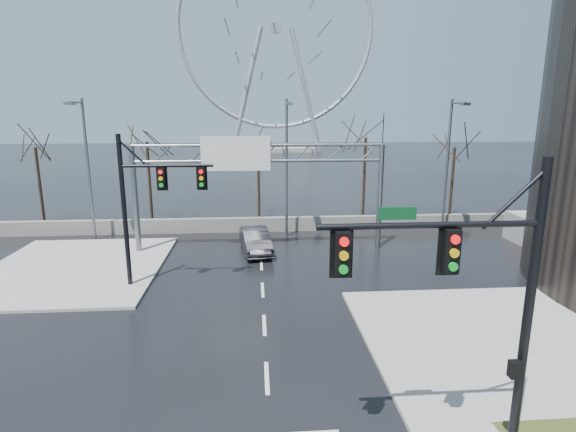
{
  "coord_description": "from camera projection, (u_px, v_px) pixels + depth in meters",
  "views": [
    {
      "loc": [
        -0.29,
        -13.97,
        8.97
      ],
      "look_at": [
        1.31,
        7.7,
        4.0
      ],
      "focal_mm": 28.0,
      "sensor_mm": 36.0,
      "label": 1
    }
  ],
  "objects": [
    {
      "name": "ground",
      "position": [
        267.0,
        378.0,
        15.6
      ],
      "size": [
        260.0,
        260.0,
        0.0
      ],
      "primitive_type": "plane",
      "color": "black",
      "rests_on": "ground"
    },
    {
      "name": "sidewalk_right_ext",
      "position": [
        511.0,
        338.0,
        18.25
      ],
      "size": [
        12.0,
        10.0,
        0.15
      ],
      "primitive_type": "cube",
      "color": "gray",
      "rests_on": "ground"
    },
    {
      "name": "sidewalk_far",
      "position": [
        75.0,
        268.0,
        26.46
      ],
      "size": [
        10.0,
        12.0,
        0.15
      ],
      "primitive_type": "cube",
      "color": "gray",
      "rests_on": "ground"
    },
    {
      "name": "barrier_wall",
      "position": [
        260.0,
        224.0,
        34.92
      ],
      "size": [
        52.0,
        0.5,
        1.1
      ],
      "primitive_type": "cube",
      "color": "slate",
      "rests_on": "ground"
    },
    {
      "name": "signal_mast_near",
      "position": [
        480.0,
        285.0,
        10.96
      ],
      "size": [
        5.52,
        0.41,
        8.0
      ],
      "color": "black",
      "rests_on": "ground"
    },
    {
      "name": "signal_mast_far",
      "position": [
        146.0,
        197.0,
        22.82
      ],
      "size": [
        4.72,
        0.41,
        8.0
      ],
      "color": "black",
      "rests_on": "ground"
    },
    {
      "name": "sign_gantry",
      "position": [
        254.0,
        174.0,
        28.97
      ],
      "size": [
        16.36,
        0.4,
        7.6
      ],
      "color": "slate",
      "rests_on": "ground"
    },
    {
      "name": "streetlight_left",
      "position": [
        86.0,
        159.0,
        31.09
      ],
      "size": [
        0.5,
        2.55,
        10.0
      ],
      "color": "slate",
      "rests_on": "ground"
    },
    {
      "name": "streetlight_mid",
      "position": [
        287.0,
        158.0,
        32.09
      ],
      "size": [
        0.5,
        2.55,
        10.0
      ],
      "color": "slate",
      "rests_on": "ground"
    },
    {
      "name": "streetlight_right",
      "position": [
        450.0,
        157.0,
        32.95
      ],
      "size": [
        0.5,
        2.55,
        10.0
      ],
      "color": "slate",
      "rests_on": "ground"
    },
    {
      "name": "tree_far_left",
      "position": [
        36.0,
        156.0,
        36.4
      ],
      "size": [
        3.5,
        3.5,
        7.0
      ],
      "color": "black",
      "rests_on": "ground"
    },
    {
      "name": "tree_left",
      "position": [
        147.0,
        151.0,
        36.47
      ],
      "size": [
        3.75,
        3.75,
        7.5
      ],
      "color": "black",
      "rests_on": "ground"
    },
    {
      "name": "tree_center",
      "position": [
        258.0,
        159.0,
        38.27
      ],
      "size": [
        3.25,
        3.25,
        6.5
      ],
      "color": "black",
      "rests_on": "ground"
    },
    {
      "name": "tree_right",
      "position": [
        365.0,
        147.0,
        37.71
      ],
      "size": [
        3.9,
        3.9,
        7.8
      ],
      "color": "black",
      "rests_on": "ground"
    },
    {
      "name": "tree_far_right",
      "position": [
        454.0,
        156.0,
        38.95
      ],
      "size": [
        3.4,
        3.4,
        6.8
      ],
      "color": "black",
      "rests_on": "ground"
    },
    {
      "name": "ferris_wheel",
      "position": [
        276.0,
        37.0,
        102.5
      ],
      "size": [
        45.0,
        6.0,
        50.91
      ],
      "color": "gray",
      "rests_on": "ground"
    },
    {
      "name": "car",
      "position": [
        255.0,
        240.0,
        29.62
      ],
      "size": [
        2.33,
        5.0,
        1.59
      ],
      "primitive_type": "imported",
      "rotation": [
        0.0,
        0.0,
        0.14
      ],
      "color": "black",
      "rests_on": "ground"
    }
  ]
}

